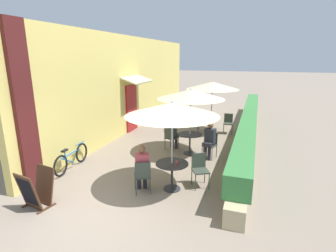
% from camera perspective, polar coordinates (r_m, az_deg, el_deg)
% --- Properties ---
extents(ground_plane, '(120.00, 120.00, 0.00)m').
position_cam_1_polar(ground_plane, '(6.13, -14.51, -18.48)').
color(ground_plane, gray).
extents(cafe_facade_wall, '(0.98, 14.13, 4.20)m').
position_cam_1_polar(cafe_facade_wall, '(12.48, -7.56, 9.09)').
color(cafe_facade_wall, '#E0CC6B').
rests_on(cafe_facade_wall, ground_plane).
extents(planter_hedge, '(0.60, 13.13, 1.01)m').
position_cam_1_polar(planter_hedge, '(11.51, 17.17, 0.20)').
color(planter_hedge, tan).
rests_on(planter_hedge, ground_plane).
extents(patio_table_near, '(0.83, 0.83, 0.72)m').
position_cam_1_polar(patio_table_near, '(6.74, 0.87, -9.49)').
color(patio_table_near, '#28282D').
rests_on(patio_table_near, ground_plane).
extents(patio_umbrella_near, '(2.28, 2.28, 2.31)m').
position_cam_1_polar(patio_umbrella_near, '(6.26, 0.93, 3.69)').
color(patio_umbrella_near, '#B7B7BC').
rests_on(patio_umbrella_near, ground_plane).
extents(cafe_chair_near_left, '(0.54, 0.54, 0.87)m').
position_cam_1_polar(cafe_chair_near_left, '(6.59, -5.56, -10.40)').
color(cafe_chair_near_left, '#384238').
rests_on(cafe_chair_near_left, ground_plane).
extents(seated_patron_near_left, '(0.47, 0.51, 1.25)m').
position_cam_1_polar(seated_patron_near_left, '(6.62, -5.68, -8.65)').
color(seated_patron_near_left, '#23232D').
rests_on(seated_patron_near_left, ground_plane).
extents(cafe_chair_near_right, '(0.54, 0.54, 0.87)m').
position_cam_1_polar(cafe_chair_near_right, '(6.99, 6.91, -8.90)').
color(cafe_chair_near_right, '#384238').
rests_on(cafe_chair_near_right, ground_plane).
extents(coffee_cup_near, '(0.07, 0.07, 0.09)m').
position_cam_1_polar(coffee_cup_near, '(6.58, 1.92, -7.98)').
color(coffee_cup_near, '#B73D3D').
rests_on(coffee_cup_near, patio_table_near).
extents(patio_table_mid, '(0.83, 0.83, 0.72)m').
position_cam_1_polar(patio_table_mid, '(9.18, 4.78, -2.81)').
color(patio_table_mid, '#28282D').
rests_on(patio_table_mid, ground_plane).
extents(patio_umbrella_mid, '(2.28, 2.28, 2.31)m').
position_cam_1_polar(patio_umbrella_mid, '(8.83, 5.00, 6.92)').
color(patio_umbrella_mid, '#B7B7BC').
rests_on(patio_umbrella_mid, ground_plane).
extents(cafe_chair_mid_left, '(0.49, 0.49, 0.87)m').
position_cam_1_polar(cafe_chair_mid_left, '(9.49, 0.57, -2.30)').
color(cafe_chair_mid_left, '#384238').
rests_on(cafe_chair_mid_left, ground_plane).
extents(seated_patron_mid_left, '(0.41, 0.47, 1.25)m').
position_cam_1_polar(seated_patron_mid_left, '(9.54, 0.94, -1.16)').
color(seated_patron_mid_left, '#23232D').
rests_on(seated_patron_mid_left, ground_plane).
extents(cafe_chair_mid_right, '(0.49, 0.49, 0.87)m').
position_cam_1_polar(cafe_chair_mid_right, '(8.93, 9.26, -3.63)').
color(cafe_chair_mid_right, '#384238').
rests_on(cafe_chair_mid_right, ground_plane).
extents(seated_patron_mid_right, '(0.41, 0.47, 1.25)m').
position_cam_1_polar(seated_patron_mid_right, '(8.78, 9.00, -2.77)').
color(seated_patron_mid_right, '#23232D').
rests_on(seated_patron_mid_right, ground_plane).
extents(patio_table_far, '(0.83, 0.83, 0.72)m').
position_cam_1_polar(patio_table_far, '(11.88, 9.34, 1.14)').
color(patio_table_far, '#28282D').
rests_on(patio_table_far, ground_plane).
extents(patio_umbrella_far, '(2.28, 2.28, 2.31)m').
position_cam_1_polar(patio_umbrella_far, '(11.61, 9.66, 8.67)').
color(patio_umbrella_far, '#B7B7BC').
rests_on(patio_umbrella_far, ground_plane).
extents(cafe_chair_far_left, '(0.44, 0.44, 0.87)m').
position_cam_1_polar(cafe_chair_far_left, '(11.94, 12.98, 0.90)').
color(cafe_chair_far_left, '#384238').
rests_on(cafe_chair_far_left, ground_plane).
extents(cafe_chair_far_right, '(0.44, 0.44, 0.87)m').
position_cam_1_polar(cafe_chair_far_right, '(11.89, 5.67, 1.16)').
color(cafe_chair_far_right, '#384238').
rests_on(cafe_chair_far_right, ground_plane).
extents(coffee_cup_far, '(0.07, 0.07, 0.09)m').
position_cam_1_polar(coffee_cup_far, '(11.99, 9.73, 2.36)').
color(coffee_cup_far, white).
rests_on(coffee_cup_far, patio_table_far).
extents(bicycle_leaning, '(0.22, 1.72, 0.71)m').
position_cam_1_polar(bicycle_leaning, '(8.52, -20.25, -6.63)').
color(bicycle_leaning, black).
rests_on(bicycle_leaning, ground_plane).
extents(menu_board, '(0.67, 0.72, 0.88)m').
position_cam_1_polar(menu_board, '(6.76, -26.70, -12.11)').
color(menu_board, '#422819').
rests_on(menu_board, ground_plane).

